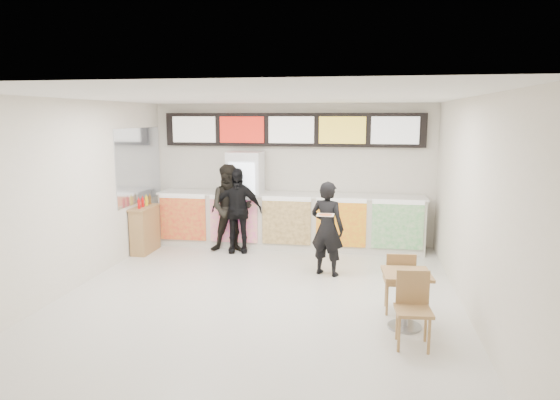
% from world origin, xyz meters
% --- Properties ---
extents(floor, '(7.00, 7.00, 0.00)m').
position_xyz_m(floor, '(0.00, 0.00, 0.00)').
color(floor, beige).
rests_on(floor, ground).
extents(ceiling, '(7.00, 7.00, 0.00)m').
position_xyz_m(ceiling, '(0.00, 0.00, 3.00)').
color(ceiling, white).
rests_on(ceiling, wall_back).
extents(wall_back, '(6.00, 0.00, 6.00)m').
position_xyz_m(wall_back, '(0.00, 3.50, 1.50)').
color(wall_back, silver).
rests_on(wall_back, floor).
extents(wall_left, '(0.00, 7.00, 7.00)m').
position_xyz_m(wall_left, '(-3.00, 0.00, 1.50)').
color(wall_left, silver).
rests_on(wall_left, floor).
extents(wall_right, '(0.00, 7.00, 7.00)m').
position_xyz_m(wall_right, '(3.00, 0.00, 1.50)').
color(wall_right, silver).
rests_on(wall_right, floor).
extents(service_counter, '(5.56, 0.77, 1.14)m').
position_xyz_m(service_counter, '(0.00, 3.09, 0.57)').
color(service_counter, silver).
rests_on(service_counter, floor).
extents(menu_board, '(5.50, 0.14, 0.70)m').
position_xyz_m(menu_board, '(0.00, 3.41, 2.45)').
color(menu_board, black).
rests_on(menu_board, wall_back).
extents(drinks_fridge, '(0.70, 0.67, 2.00)m').
position_xyz_m(drinks_fridge, '(-0.93, 3.11, 1.00)').
color(drinks_fridge, white).
rests_on(drinks_fridge, floor).
extents(mirror_panel, '(0.01, 2.00, 1.50)m').
position_xyz_m(mirror_panel, '(-2.99, 2.45, 1.75)').
color(mirror_panel, '#B2B7BF').
rests_on(mirror_panel, wall_left).
extents(customer_main, '(0.70, 0.57, 1.64)m').
position_xyz_m(customer_main, '(0.93, 1.36, 0.82)').
color(customer_main, black).
rests_on(customer_main, floor).
extents(customer_left, '(0.96, 0.80, 1.78)m').
position_xyz_m(customer_left, '(-1.11, 2.55, 0.89)').
color(customer_left, black).
rests_on(customer_left, floor).
extents(customer_mid, '(1.07, 0.62, 1.72)m').
position_xyz_m(customer_mid, '(-0.99, 2.55, 0.86)').
color(customer_mid, black).
rests_on(customer_mid, floor).
extents(pizza_slice, '(0.36, 0.36, 0.02)m').
position_xyz_m(pizza_slice, '(0.93, 0.91, 1.16)').
color(pizza_slice, beige).
rests_on(pizza_slice, customer_main).
extents(cafe_table, '(0.65, 1.55, 0.89)m').
position_xyz_m(cafe_table, '(2.10, -0.69, 0.52)').
color(cafe_table, tan).
rests_on(cafe_table, floor).
extents(condiment_ledge, '(0.34, 0.84, 1.12)m').
position_xyz_m(condiment_ledge, '(-2.82, 2.22, 0.48)').
color(condiment_ledge, tan).
rests_on(condiment_ledge, floor).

